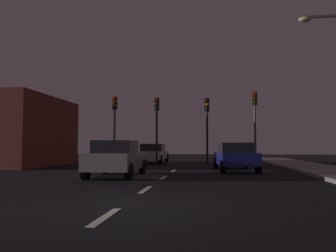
# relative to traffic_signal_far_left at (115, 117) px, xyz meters

# --- Properties ---
(ground_plane) EXTENTS (80.00, 80.00, 0.00)m
(ground_plane) POSITION_rel_traffic_signal_far_left_xyz_m (4.83, -9.03, -3.36)
(ground_plane) COLOR black
(lane_stripe_nearest) EXTENTS (0.16, 1.60, 0.01)m
(lane_stripe_nearest) POSITION_rel_traffic_signal_far_left_xyz_m (4.83, -17.23, -3.35)
(lane_stripe_nearest) COLOR silver
(lane_stripe_nearest) RESTS_ON ground_plane
(lane_stripe_second) EXTENTS (0.16, 1.60, 0.01)m
(lane_stripe_second) POSITION_rel_traffic_signal_far_left_xyz_m (4.83, -13.43, -3.35)
(lane_stripe_second) COLOR silver
(lane_stripe_second) RESTS_ON ground_plane
(lane_stripe_third) EXTENTS (0.16, 1.60, 0.01)m
(lane_stripe_third) POSITION_rel_traffic_signal_far_left_xyz_m (4.83, -9.63, -3.35)
(lane_stripe_third) COLOR silver
(lane_stripe_third) RESTS_ON ground_plane
(lane_stripe_fourth) EXTENTS (0.16, 1.60, 0.01)m
(lane_stripe_fourth) POSITION_rel_traffic_signal_far_left_xyz_m (4.83, -5.83, -3.35)
(lane_stripe_fourth) COLOR silver
(lane_stripe_fourth) RESTS_ON ground_plane
(traffic_signal_far_left) EXTENTS (0.32, 0.38, 4.78)m
(traffic_signal_far_left) POSITION_rel_traffic_signal_far_left_xyz_m (0.00, 0.00, 0.00)
(traffic_signal_far_left) COLOR #4C4C51
(traffic_signal_far_left) RESTS_ON ground_plane
(traffic_signal_center_left) EXTENTS (0.32, 0.38, 4.66)m
(traffic_signal_center_left) POSITION_rel_traffic_signal_far_left_xyz_m (3.03, -0.00, -0.08)
(traffic_signal_center_left) COLOR black
(traffic_signal_center_left) RESTS_ON ground_plane
(traffic_signal_center_right) EXTENTS (0.32, 0.38, 4.56)m
(traffic_signal_center_right) POSITION_rel_traffic_signal_far_left_xyz_m (6.53, -0.00, -0.14)
(traffic_signal_center_right) COLOR black
(traffic_signal_center_right) RESTS_ON ground_plane
(traffic_signal_far_right) EXTENTS (0.32, 0.38, 4.95)m
(traffic_signal_far_right) POSITION_rel_traffic_signal_far_left_xyz_m (9.73, 0.00, 0.11)
(traffic_signal_far_right) COLOR #4C4C51
(traffic_signal_far_right) RESTS_ON ground_plane
(car_stopped_ahead) EXTENTS (2.19, 4.58, 1.44)m
(car_stopped_ahead) POSITION_rel_traffic_signal_far_left_xyz_m (8.00, -5.23, -2.61)
(car_stopped_ahead) COLOR navy
(car_stopped_ahead) RESTS_ON ground_plane
(car_adjacent_lane) EXTENTS (1.94, 3.86, 1.49)m
(car_adjacent_lane) POSITION_rel_traffic_signal_far_left_xyz_m (2.85, -9.53, -2.59)
(car_adjacent_lane) COLOR gray
(car_adjacent_lane) RESTS_ON ground_plane
(car_oncoming_far) EXTENTS (2.01, 4.49, 1.45)m
(car_oncoming_far) POSITION_rel_traffic_signal_far_left_xyz_m (2.35, 2.29, -2.62)
(car_oncoming_far) COLOR silver
(car_oncoming_far) RESTS_ON ground_plane
(storefront_left) EXTENTS (4.50, 7.60, 4.43)m
(storefront_left) POSITION_rel_traffic_signal_far_left_xyz_m (-5.42, -2.60, -1.14)
(storefront_left) COLOR maroon
(storefront_left) RESTS_ON ground_plane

